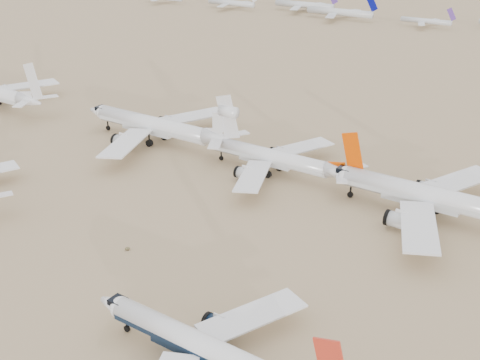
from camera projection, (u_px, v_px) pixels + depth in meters
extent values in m
plane|color=#8B7050|center=(203.00, 344.00, 94.88)|extent=(7000.00, 7000.00, 0.00)
cylinder|color=silver|center=(198.00, 344.00, 88.40)|extent=(31.32, 3.70, 3.70)
cube|color=black|center=(198.00, 346.00, 88.58)|extent=(30.70, 3.76, 0.83)
sphere|color=silver|center=(121.00, 308.00, 96.50)|extent=(3.70, 3.70, 3.70)
cube|color=black|center=(118.00, 301.00, 96.37)|extent=(2.59, 2.41, 0.93)
cube|color=silver|center=(253.00, 316.00, 95.69)|extent=(12.10, 19.06, 0.58)
cylinder|color=black|center=(219.00, 325.00, 96.04)|extent=(4.35, 2.67, 2.67)
cylinder|color=black|center=(127.00, 329.00, 97.52)|extent=(1.11, 0.46, 1.11)
cylinder|color=black|center=(216.00, 356.00, 91.09)|extent=(1.56, 0.93, 1.56)
cylinder|color=silver|center=(427.00, 195.00, 132.47)|extent=(38.49, 4.68, 4.68)
cube|color=silver|center=(427.00, 198.00, 132.71)|extent=(37.72, 4.75, 1.05)
sphere|color=silver|center=(347.00, 176.00, 142.43)|extent=(4.68, 4.68, 4.68)
cube|color=black|center=(345.00, 170.00, 142.27)|extent=(3.27, 3.04, 1.17)
cube|color=silver|center=(419.00, 226.00, 121.05)|extent=(14.87, 23.43, 0.72)
cylinder|color=silver|center=(401.00, 221.00, 127.59)|extent=(5.35, 3.37, 3.37)
cube|color=silver|center=(458.00, 181.00, 141.49)|extent=(14.87, 23.43, 0.72)
cylinder|color=silver|center=(430.00, 190.00, 141.94)|extent=(5.35, 3.37, 3.37)
cylinder|color=black|center=(350.00, 195.00, 143.72)|extent=(1.40, 0.58, 1.40)
cylinder|color=black|center=(427.00, 220.00, 130.96)|extent=(1.96, 1.17, 1.96)
cylinder|color=black|center=(436.00, 209.00, 135.90)|extent=(1.96, 1.17, 1.96)
cylinder|color=silver|center=(270.00, 156.00, 155.63)|extent=(33.29, 4.07, 4.07)
cube|color=silver|center=(270.00, 158.00, 155.84)|extent=(32.62, 4.13, 0.92)
sphere|color=silver|center=(218.00, 144.00, 164.24)|extent=(4.07, 4.07, 4.07)
cube|color=black|center=(216.00, 139.00, 164.10)|extent=(2.85, 2.64, 1.02)
cone|color=silver|center=(342.00, 173.00, 144.87)|extent=(8.32, 4.07, 4.07)
cube|color=silver|center=(253.00, 176.00, 145.74)|extent=(12.86, 20.26, 0.63)
cube|color=silver|center=(341.00, 178.00, 140.92)|extent=(5.28, 6.91, 0.24)
cylinder|color=silver|center=(246.00, 174.00, 151.41)|extent=(4.62, 2.93, 2.93)
cube|color=silver|center=(300.00, 148.00, 163.44)|extent=(12.86, 20.26, 0.63)
cube|color=silver|center=(355.00, 167.00, 146.72)|extent=(5.28, 6.91, 0.24)
cylinder|color=silver|center=(280.00, 154.00, 163.84)|extent=(4.62, 2.93, 2.93)
cube|color=#E34400|center=(353.00, 153.00, 141.33)|extent=(6.31, 0.33, 10.39)
cylinder|color=black|center=(221.00, 158.00, 165.37)|extent=(1.22, 0.51, 1.22)
cylinder|color=black|center=(268.00, 175.00, 154.32)|extent=(1.71, 1.02, 1.71)
cylinder|color=black|center=(280.00, 168.00, 158.61)|extent=(1.71, 1.02, 1.71)
cylinder|color=silver|center=(152.00, 124.00, 176.68)|extent=(39.97, 4.79, 4.79)
cube|color=silver|center=(152.00, 126.00, 176.92)|extent=(39.17, 4.86, 1.08)
sphere|color=silver|center=(104.00, 113.00, 187.02)|extent=(4.79, 4.79, 4.79)
cube|color=black|center=(102.00, 108.00, 186.85)|extent=(3.35, 3.11, 1.20)
cone|color=silver|center=(220.00, 139.00, 163.75)|extent=(9.99, 4.79, 4.79)
cube|color=silver|center=(126.00, 143.00, 164.83)|extent=(15.44, 24.33, 0.75)
cube|color=silver|center=(215.00, 144.00, 159.04)|extent=(6.34, 8.30, 0.29)
cylinder|color=silver|center=(123.00, 142.00, 171.62)|extent=(5.55, 3.45, 3.45)
cube|color=silver|center=(190.00, 117.00, 186.01)|extent=(15.44, 24.33, 0.75)
cube|color=silver|center=(235.00, 134.00, 165.97)|extent=(6.34, 8.30, 0.29)
cylinder|color=silver|center=(169.00, 124.00, 186.47)|extent=(5.55, 3.45, 3.45)
cube|color=silver|center=(228.00, 117.00, 159.52)|extent=(7.58, 0.38, 12.48)
cylinder|color=silver|center=(229.00, 112.00, 158.75)|extent=(5.00, 3.10, 3.10)
cylinder|color=black|center=(108.00, 128.00, 188.34)|extent=(1.44, 0.60, 1.44)
cylinder|color=black|center=(149.00, 143.00, 175.12)|extent=(2.01, 1.20, 2.01)
cylinder|color=black|center=(165.00, 137.00, 180.17)|extent=(2.01, 1.20, 2.01)
cone|color=silver|center=(30.00, 101.00, 196.66)|extent=(10.02, 4.92, 4.92)
cube|color=silver|center=(22.00, 104.00, 191.92)|extent=(6.36, 8.32, 0.30)
cube|color=silver|center=(25.00, 86.00, 219.03)|extent=(15.47, 24.38, 0.76)
cube|color=silver|center=(46.00, 97.00, 198.90)|extent=(6.36, 8.32, 0.30)
cylinder|color=silver|center=(7.00, 92.00, 219.51)|extent=(5.56, 3.54, 3.54)
cube|color=silver|center=(33.00, 82.00, 192.41)|extent=(7.59, 0.39, 12.51)
cube|color=silver|center=(157.00, 0.00, 447.48)|extent=(8.86, 15.47, 0.33)
cylinder|color=silver|center=(231.00, 3.00, 425.65)|extent=(38.23, 3.78, 3.78)
cube|color=silver|center=(223.00, 5.00, 418.42)|extent=(10.07, 17.60, 0.38)
cube|color=silver|center=(239.00, 2.00, 433.34)|extent=(10.07, 17.60, 0.38)
cylinder|color=silver|center=(304.00, 5.00, 414.25)|extent=(44.47, 4.39, 4.39)
cube|color=silver|center=(296.00, 8.00, 405.84)|extent=(11.72, 20.47, 0.44)
cube|color=silver|center=(312.00, 4.00, 423.19)|extent=(11.72, 20.47, 0.44)
cylinder|color=silver|center=(340.00, 12.00, 384.04)|extent=(44.93, 4.44, 4.44)
cube|color=#030875|center=(372.00, 2.00, 370.05)|extent=(8.95, 0.44, 11.27)
cube|color=silver|center=(331.00, 15.00, 375.54)|extent=(11.84, 20.68, 0.44)
cube|color=silver|center=(347.00, 11.00, 393.07)|extent=(11.84, 20.68, 0.44)
cylinder|color=silver|center=(426.00, 21.00, 356.55)|extent=(30.47, 3.01, 3.01)
cube|color=#5A359A|center=(451.00, 14.00, 347.06)|extent=(6.07, 0.30, 7.64)
cube|color=silver|center=(421.00, 24.00, 350.79)|extent=(8.03, 14.03, 0.30)
cube|color=silver|center=(430.00, 20.00, 362.67)|extent=(8.03, 14.03, 0.30)
ellipsoid|color=brown|center=(11.00, 169.00, 159.31)|extent=(1.12, 1.12, 0.62)
ellipsoid|color=brown|center=(127.00, 249.00, 121.34)|extent=(0.98, 0.98, 0.54)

